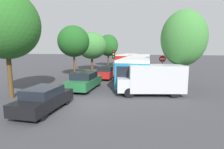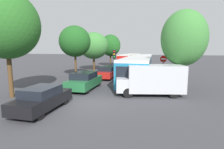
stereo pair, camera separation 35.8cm
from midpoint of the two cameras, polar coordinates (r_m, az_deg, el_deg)
name	(u,v)px [view 2 (the right image)]	position (r m, az deg, el deg)	size (l,w,h in m)	color
ground_plane	(88,104)	(11.51, -6.98, -9.48)	(200.00, 200.00, 0.00)	#3D3D42
articulated_bus	(140,65)	(22.07, 9.52, 3.04)	(3.30, 17.84, 2.64)	teal
city_bus_rear	(130,59)	(37.68, 6.09, 5.08)	(3.00, 11.44, 2.44)	red
queued_car_black	(42,98)	(10.78, -20.94, -7.32)	(1.81, 4.03, 1.39)	black
queued_car_green	(84,81)	(15.42, -8.33, -1.99)	(1.99, 4.43, 1.52)	#236638
queued_car_red	(107,72)	(20.98, -1.13, 0.74)	(1.91, 4.25, 1.46)	#B21E19
queued_car_blue	(117,68)	(26.16, 2.17, 2.25)	(1.92, 4.27, 1.47)	#284799
white_van	(152,79)	(13.66, 13.67, -1.46)	(5.32, 3.08, 2.31)	#B7BABF
traffic_light	(114,59)	(18.80, 1.28, 5.24)	(0.35, 0.38, 3.40)	#56595E
no_entry_sign	(163,65)	(19.37, 16.87, 3.13)	(0.70, 0.08, 2.82)	#56595E
direction_sign_post	(174,57)	(21.94, 20.01, 5.37)	(0.10, 1.40, 3.60)	#56595E
tree_left_near	(6,25)	(14.47, -30.70, 13.72)	(4.56, 4.56, 7.52)	#51381E
tree_left_mid	(76,42)	(22.26, -11.31, 10.29)	(3.84, 3.84, 6.34)	#51381E
tree_left_far	(93,46)	(28.74, -5.72, 9.11)	(4.74, 4.74, 6.19)	#51381E
tree_left_distant	(111,46)	(36.40, -0.18, 9.29)	(4.07, 4.07, 6.45)	#51381E
tree_right_near	(184,38)	(15.67, 23.02, 10.83)	(3.65, 3.65, 6.65)	#51381E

